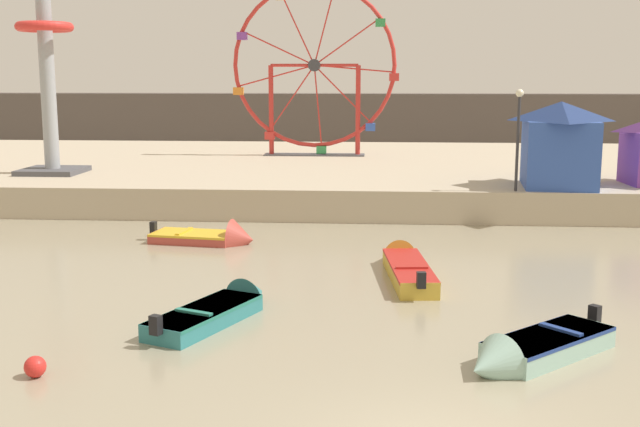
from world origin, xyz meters
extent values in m
cube|color=#B7A88E|center=(0.00, 31.95, 0.67)|extent=(110.00, 24.06, 1.35)
cube|color=#564C47|center=(0.00, 59.13, 2.20)|extent=(140.00, 3.00, 4.40)
cube|color=teal|center=(-5.03, 6.33, 0.21)|extent=(2.45, 3.64, 0.42)
cube|color=#237566|center=(-5.03, 6.33, 0.38)|extent=(2.45, 3.61, 0.08)
cone|color=teal|center=(-4.16, 8.34, 0.21)|extent=(1.40, 1.31, 1.12)
cube|color=black|center=(-5.75, 4.66, 0.53)|extent=(0.30, 0.28, 0.44)
cube|color=#237566|center=(-5.20, 5.94, 0.45)|extent=(0.98, 0.54, 0.06)
cube|color=#93BCAD|center=(2.85, 4.81, 0.24)|extent=(3.19, 3.09, 0.47)
cube|color=navy|center=(2.85, 4.81, 0.43)|extent=(3.18, 3.08, 0.08)
cone|color=#93BCAD|center=(1.36, 3.43, 0.24)|extent=(1.44, 1.45, 1.16)
cube|color=black|center=(4.10, 5.98, 0.58)|extent=(0.31, 0.31, 0.44)
cube|color=navy|center=(3.15, 5.09, 0.50)|extent=(0.83, 0.87, 0.06)
cube|color=gold|center=(0.08, 11.00, 0.25)|extent=(1.52, 4.45, 0.49)
cube|color=#B2231E|center=(0.08, 11.00, 0.45)|extent=(1.54, 4.41, 0.08)
cone|color=gold|center=(-0.20, 13.74, 0.25)|extent=(1.15, 1.30, 1.03)
cube|color=black|center=(0.31, 8.73, 0.60)|extent=(0.26, 0.22, 0.44)
cube|color=#B2231E|center=(0.13, 10.46, 0.52)|extent=(0.94, 0.25, 0.06)
cube|color=#B24238|center=(-7.52, 15.91, 0.18)|extent=(3.14, 1.97, 0.35)
cube|color=gold|center=(-7.52, 15.91, 0.31)|extent=(3.12, 1.98, 0.08)
cone|color=#B24238|center=(-5.69, 15.63, 0.18)|extent=(1.02, 1.57, 1.46)
cube|color=black|center=(-9.08, 16.15, 0.46)|extent=(0.23, 0.27, 0.44)
cube|color=gold|center=(-7.89, 15.97, 0.38)|extent=(0.36, 1.32, 0.06)
torus|color=red|center=(-4.57, 34.34, 6.56)|extent=(9.46, 0.24, 9.46)
cylinder|color=#38383D|center=(-4.57, 34.34, 6.56)|extent=(0.70, 0.50, 0.70)
cylinder|color=red|center=(-2.28, 34.34, 6.36)|extent=(4.60, 0.08, 0.47)
cube|color=red|center=(0.02, 34.34, 5.88)|extent=(0.56, 0.48, 0.44)
cylinder|color=red|center=(-2.69, 34.34, 7.88)|extent=(3.82, 0.08, 2.72)
cube|color=#33934C|center=(-0.80, 34.34, 8.93)|extent=(0.56, 0.48, 0.44)
cylinder|color=red|center=(-3.98, 34.34, 8.78)|extent=(1.26, 0.08, 4.48)
cylinder|color=red|center=(-5.55, 34.34, 8.64)|extent=(2.03, 0.08, 4.21)
cylinder|color=red|center=(-6.67, 34.34, 7.53)|extent=(4.22, 0.08, 2.01)
cube|color=purple|center=(-8.76, 34.34, 8.21)|extent=(0.56, 0.48, 0.44)
cylinder|color=red|center=(-6.80, 34.34, 5.95)|extent=(4.47, 0.08, 1.28)
cube|color=orange|center=(-9.02, 34.34, 5.07)|extent=(0.56, 0.48, 0.44)
cylinder|color=red|center=(-5.89, 34.34, 4.66)|extent=(2.70, 0.08, 3.83)
cube|color=red|center=(-7.21, 34.34, 2.49)|extent=(0.56, 0.48, 0.44)
cylinder|color=red|center=(-4.37, 34.34, 4.26)|extent=(0.49, 0.08, 4.60)
cube|color=#33934C|center=(-4.16, 34.34, 1.68)|extent=(0.56, 0.48, 0.44)
cylinder|color=red|center=(-2.94, 34.34, 4.93)|extent=(3.32, 0.08, 3.31)
cube|color=#3356B7|center=(-1.31, 34.34, 3.02)|extent=(0.56, 0.48, 0.44)
cylinder|color=red|center=(-7.11, 34.34, 3.95)|extent=(0.28, 0.28, 5.21)
cylinder|color=red|center=(-2.04, 34.34, 3.95)|extent=(0.28, 0.28, 5.21)
cylinder|color=red|center=(-4.57, 34.34, 6.56)|extent=(5.07, 0.18, 0.18)
cube|color=#4C4C51|center=(-4.57, 34.34, 1.39)|extent=(5.87, 1.20, 0.08)
cylinder|color=#999EA3|center=(-16.42, 24.83, 8.21)|extent=(0.70, 0.70, 13.73)
torus|color=red|center=(-16.42, 24.83, 8.20)|extent=(2.64, 2.64, 0.44)
cube|color=#4C4C51|center=(-16.42, 24.83, 1.47)|extent=(2.80, 2.80, 0.24)
cube|color=#3356B7|center=(6.71, 21.87, 2.74)|extent=(3.17, 3.72, 2.79)
pyramid|color=navy|center=(6.71, 21.87, 4.51)|extent=(3.49, 4.09, 0.80)
cylinder|color=#2D2D33|center=(4.72, 20.38, 3.25)|extent=(0.12, 0.12, 3.80)
sphere|color=#F2EACC|center=(4.72, 20.38, 5.28)|extent=(0.32, 0.32, 0.32)
sphere|color=red|center=(-7.69, 2.79, 0.22)|extent=(0.44, 0.44, 0.44)
camera|label=1|loc=(-0.91, -11.81, 5.97)|focal=44.36mm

